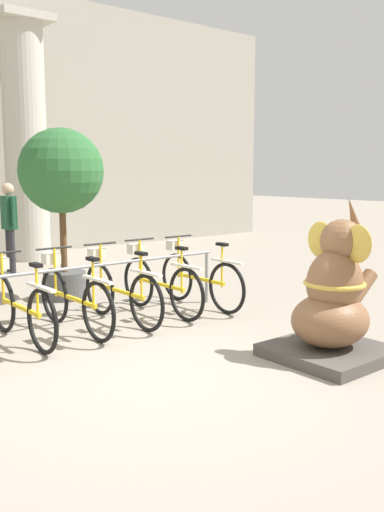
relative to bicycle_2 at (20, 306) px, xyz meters
name	(u,v)px	position (x,y,z in m)	size (l,w,h in m)	color
ground_plane	(155,373)	(0.57, -1.82, -0.41)	(60.00, 60.00, 0.00)	gray
column_right	(25,138)	(2.67, 5.78, 2.21)	(1.12, 1.12, 5.16)	#BCB7A8
bike_rack	(67,279)	(0.67, 0.13, 0.21)	(4.62, 0.05, 0.77)	gray
bicycle_2	(20,306)	(0.00, 0.00, 0.00)	(0.48, 1.81, 0.98)	black
bicycle_3	(73,298)	(0.67, -0.01, 0.00)	(0.48, 1.81, 0.98)	black
bicycle_4	(120,291)	(1.34, 0.00, 0.00)	(0.48, 1.81, 0.98)	black
bicycle_5	(160,283)	(2.01, 0.06, 0.00)	(0.48, 1.81, 0.98)	black
bicycle_6	(199,278)	(2.68, 0.02, 0.00)	(0.48, 1.81, 0.98)	black
elephant_statue	(333,303)	(2.29, -2.60, 0.16)	(1.12, 1.12, 1.70)	#4C4742
person_pedestrian	(9,219)	(1.68, 4.41, 0.62)	(0.23, 0.47, 1.71)	#28282D
potted_tree	(61,180)	(1.43, 1.71, 1.38)	(1.26, 1.26, 2.57)	#4C4C4C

